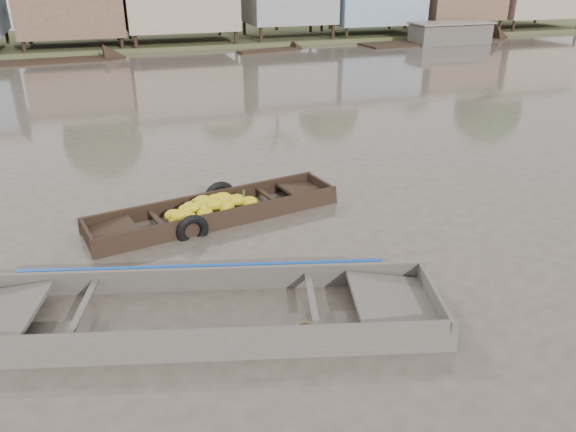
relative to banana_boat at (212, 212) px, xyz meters
name	(u,v)px	position (x,y,z in m)	size (l,w,h in m)	color
ground	(303,293)	(0.82, -3.34, -0.14)	(120.00, 120.00, 0.00)	#453D35
banana_boat	(212,212)	(0.00, 0.00, 0.00)	(5.46, 2.29, 0.76)	black
viewer_boat	(200,318)	(-0.91, -3.58, -0.08)	(7.48, 3.70, 0.58)	#413D37
distant_boats	(409,44)	(16.37, 20.81, 0.08)	(34.98, 15.66, 1.38)	black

